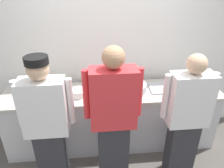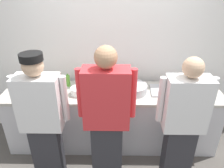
% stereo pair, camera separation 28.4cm
% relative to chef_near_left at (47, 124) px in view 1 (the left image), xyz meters
% --- Properties ---
extents(ground_plane, '(9.00, 9.00, 0.00)m').
position_rel_chef_near_left_xyz_m(ground_plane, '(0.77, 0.29, -0.88)').
color(ground_plane, '#514C47').
extents(wall_back, '(4.69, 0.10, 2.95)m').
position_rel_chef_near_left_xyz_m(wall_back, '(0.77, 1.10, 0.59)').
color(wall_back, white).
rests_on(wall_back, ground).
extents(prep_counter, '(2.99, 0.66, 0.88)m').
position_rel_chef_near_left_xyz_m(prep_counter, '(0.77, 0.64, -0.44)').
color(prep_counter, silver).
rests_on(prep_counter, ground).
extents(chef_near_left, '(0.60, 0.24, 1.65)m').
position_rel_chef_near_left_xyz_m(chef_near_left, '(0.00, 0.00, 0.00)').
color(chef_near_left, '#2D2D33').
rests_on(chef_near_left, ground).
extents(chef_center, '(0.63, 0.24, 1.73)m').
position_rel_chef_near_left_xyz_m(chef_center, '(0.71, -0.01, 0.04)').
color(chef_center, '#2D2D33').
rests_on(chef_center, ground).
extents(chef_far_right, '(0.60, 0.24, 1.62)m').
position_rel_chef_near_left_xyz_m(chef_far_right, '(1.56, 0.01, -0.02)').
color(chef_far_right, '#2D2D33').
rests_on(chef_far_right, ground).
extents(plate_stack_front, '(0.23, 0.23, 0.06)m').
position_rel_chef_near_left_xyz_m(plate_stack_front, '(-0.41, 0.77, 0.03)').
color(plate_stack_front, white).
rests_on(plate_stack_front, prep_counter).
extents(plate_stack_rear, '(0.22, 0.22, 0.10)m').
position_rel_chef_near_left_xyz_m(plate_stack_rear, '(0.32, 0.57, 0.05)').
color(plate_stack_rear, white).
rests_on(plate_stack_rear, prep_counter).
extents(mixing_bowl_steel, '(0.38, 0.38, 0.11)m').
position_rel_chef_near_left_xyz_m(mixing_bowl_steel, '(1.05, 0.63, 0.06)').
color(mixing_bowl_steel, '#B7BABF').
rests_on(mixing_bowl_steel, prep_counter).
extents(sheet_tray, '(0.55, 0.37, 0.02)m').
position_rel_chef_near_left_xyz_m(sheet_tray, '(1.56, 0.66, 0.01)').
color(sheet_tray, '#B7BABF').
rests_on(sheet_tray, prep_counter).
extents(squeeze_bottle_primary, '(0.05, 0.05, 0.20)m').
position_rel_chef_near_left_xyz_m(squeeze_bottle_primary, '(0.13, 0.80, 0.10)').
color(squeeze_bottle_primary, '#56A333').
rests_on(squeeze_bottle_primary, prep_counter).
extents(squeeze_bottle_secondary, '(0.06, 0.06, 0.18)m').
position_rel_chef_near_left_xyz_m(squeeze_bottle_secondary, '(-0.33, 0.46, 0.09)').
color(squeeze_bottle_secondary, orange).
rests_on(squeeze_bottle_secondary, prep_counter).
extents(ramekin_green_sauce, '(0.08, 0.08, 0.04)m').
position_rel_chef_near_left_xyz_m(ramekin_green_sauce, '(0.01, 0.46, 0.02)').
color(ramekin_green_sauce, white).
rests_on(ramekin_green_sauce, prep_counter).
extents(ramekin_red_sauce, '(0.08, 0.08, 0.05)m').
position_rel_chef_near_left_xyz_m(ramekin_red_sauce, '(0.58, 0.59, 0.03)').
color(ramekin_red_sauce, white).
rests_on(ramekin_red_sauce, prep_counter).
extents(ramekin_yellow_sauce, '(0.09, 0.09, 0.05)m').
position_rel_chef_near_left_xyz_m(ramekin_yellow_sauce, '(-0.06, 0.74, 0.03)').
color(ramekin_yellow_sauce, white).
rests_on(ramekin_yellow_sauce, prep_counter).
extents(ramekin_orange_sauce, '(0.08, 0.08, 0.04)m').
position_rel_chef_near_left_xyz_m(ramekin_orange_sauce, '(1.92, 0.66, 0.02)').
color(ramekin_orange_sauce, white).
rests_on(ramekin_orange_sauce, prep_counter).
extents(deli_cup, '(0.09, 0.09, 0.10)m').
position_rel_chef_near_left_xyz_m(deli_cup, '(2.05, 0.48, 0.05)').
color(deli_cup, white).
rests_on(deli_cup, prep_counter).
extents(chefs_knife, '(0.28, 0.03, 0.02)m').
position_rel_chef_near_left_xyz_m(chefs_knife, '(1.66, 0.56, 0.01)').
color(chefs_knife, '#B7BABF').
rests_on(chefs_knife, prep_counter).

